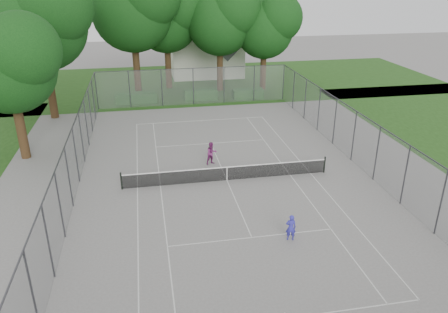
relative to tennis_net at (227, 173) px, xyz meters
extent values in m
plane|color=slate|center=(0.00, 0.00, -0.51)|extent=(120.00, 120.00, 0.00)
cube|color=#1D4313|center=(0.00, 26.00, -0.51)|extent=(60.00, 20.00, 0.00)
cube|color=silver|center=(0.00, 11.88, -0.50)|extent=(10.97, 0.06, 0.01)
cube|color=silver|center=(-5.49, 0.00, -0.50)|extent=(0.06, 23.77, 0.01)
cube|color=silver|center=(5.49, 0.00, -0.50)|extent=(0.06, 23.77, 0.01)
cube|color=silver|center=(-4.12, 0.00, -0.50)|extent=(0.06, 23.77, 0.01)
cube|color=silver|center=(4.12, 0.00, -0.50)|extent=(0.06, 23.77, 0.01)
cube|color=silver|center=(0.00, -6.40, -0.50)|extent=(8.23, 0.06, 0.01)
cube|color=silver|center=(0.00, 6.40, -0.50)|extent=(8.23, 0.06, 0.01)
cube|color=silver|center=(0.00, 0.00, -0.50)|extent=(0.06, 12.80, 0.01)
cube|color=silver|center=(0.00, 11.73, -0.50)|extent=(0.06, 0.30, 0.01)
cylinder|color=black|center=(-6.39, 0.00, 0.04)|extent=(0.10, 0.10, 1.10)
cylinder|color=black|center=(6.39, 0.00, 0.04)|extent=(0.10, 0.10, 1.10)
cube|color=black|center=(0.00, 0.00, -0.06)|extent=(12.67, 0.01, 0.86)
cube|color=white|center=(0.00, 0.00, 0.40)|extent=(12.77, 0.03, 0.06)
cube|color=white|center=(0.00, 0.00, -0.07)|extent=(0.05, 0.02, 0.88)
cylinder|color=#38383D|center=(-9.00, 17.00, 1.24)|extent=(0.08, 0.08, 3.50)
cylinder|color=#38383D|center=(9.00, 17.00, 1.24)|extent=(0.08, 0.08, 3.50)
cube|color=slate|center=(0.00, 17.00, 1.24)|extent=(18.00, 0.02, 3.50)
cube|color=slate|center=(-9.00, 0.00, 1.24)|extent=(0.02, 34.00, 3.50)
cube|color=slate|center=(9.00, 0.00, 1.24)|extent=(0.02, 34.00, 3.50)
cube|color=#38383D|center=(0.00, 17.00, 2.99)|extent=(18.00, 0.05, 0.05)
cube|color=#38383D|center=(-9.00, 0.00, 2.99)|extent=(0.05, 34.00, 0.05)
cube|color=#38383D|center=(9.00, 0.00, 2.99)|extent=(0.05, 34.00, 0.05)
cylinder|color=#352213|center=(-5.24, 21.50, 2.28)|extent=(0.69, 0.69, 5.59)
sphere|color=black|center=(-5.24, 21.50, 7.86)|extent=(7.94, 7.94, 7.94)
cylinder|color=#352213|center=(-1.89, 23.94, 1.92)|extent=(0.66, 0.66, 4.86)
sphere|color=black|center=(-1.89, 23.94, 6.76)|extent=(6.91, 6.91, 6.91)
sphere|color=black|center=(-0.51, 22.90, 8.14)|extent=(5.53, 5.53, 5.53)
sphere|color=black|center=(-3.10, 24.80, 7.80)|extent=(5.18, 5.18, 5.18)
cylinder|color=#352213|center=(3.46, 21.85, 1.85)|extent=(0.65, 0.65, 4.73)
sphere|color=black|center=(3.46, 21.85, 6.57)|extent=(6.72, 6.72, 6.72)
sphere|color=black|center=(4.80, 20.84, 7.92)|extent=(5.38, 5.38, 5.38)
sphere|color=black|center=(2.28, 22.69, 7.58)|extent=(5.04, 5.04, 5.04)
cylinder|color=#352213|center=(8.08, 21.28, 1.61)|extent=(0.63, 0.63, 4.25)
sphere|color=black|center=(8.08, 21.28, 5.85)|extent=(6.04, 6.04, 6.04)
sphere|color=black|center=(9.28, 20.38, 7.06)|extent=(4.83, 4.83, 4.83)
sphere|color=black|center=(7.02, 22.04, 6.76)|extent=(4.53, 4.53, 4.53)
cylinder|color=#352213|center=(-12.60, 15.16, 2.14)|extent=(0.68, 0.68, 5.30)
sphere|color=black|center=(-12.60, 15.16, 7.43)|extent=(7.54, 7.54, 7.54)
sphere|color=black|center=(-11.09, 14.03, 8.94)|extent=(6.03, 6.03, 6.03)
sphere|color=black|center=(-13.92, 16.11, 8.56)|extent=(5.65, 5.65, 5.65)
cylinder|color=#352213|center=(-13.09, 6.14, 1.59)|extent=(0.63, 0.63, 4.20)
sphere|color=black|center=(-13.09, 6.14, 5.78)|extent=(5.97, 5.97, 5.97)
sphere|color=black|center=(-11.90, 5.24, 6.97)|extent=(4.78, 4.78, 4.78)
cube|color=#1D4D18|center=(-5.47, 18.57, -0.01)|extent=(4.02, 1.21, 1.01)
cube|color=#1D4D18|center=(0.89, 18.45, 0.01)|extent=(3.28, 0.94, 1.03)
cube|color=#1D4D18|center=(5.69, 18.19, -0.05)|extent=(3.07, 1.13, 0.92)
cube|color=silver|center=(3.11, 29.71, 2.66)|extent=(8.45, 6.34, 6.34)
cube|color=#48494D|center=(3.11, 29.71, 5.83)|extent=(8.36, 6.55, 8.36)
imported|color=#322EAE|center=(1.79, -6.90, 0.17)|extent=(0.56, 0.42, 1.36)
imported|color=#7A2867|center=(-0.53, 2.64, 0.27)|extent=(0.92, 0.82, 1.56)
camera|label=1|loc=(-4.66, -23.89, 11.57)|focal=35.00mm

